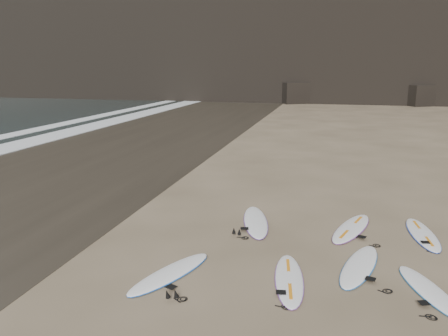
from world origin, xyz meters
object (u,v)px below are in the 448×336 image
object	(u,v)px
surfboard_2	(359,265)
surfboard_7	(423,234)
surfboard_1	(289,279)
surfboard_3	(429,291)
surfboard_0	(170,273)
surfboard_6	(351,228)
surfboard_5	(256,221)

from	to	relation	value
surfboard_2	surfboard_7	bearing A→B (deg)	69.48
surfboard_1	surfboard_3	bearing A→B (deg)	-4.10
surfboard_0	surfboard_3	size ratio (longest dim) A/B	1.10
surfboard_0	surfboard_6	distance (m)	5.42
surfboard_0	surfboard_2	distance (m)	4.24
surfboard_0	surfboard_5	xyz separation A→B (m)	(1.25, 3.63, 0.00)
surfboard_2	surfboard_6	size ratio (longest dim) A/B	0.95
surfboard_1	surfboard_3	distance (m)	2.79
surfboard_1	surfboard_5	xyz separation A→B (m)	(-1.29, 3.28, 0.01)
surfboard_2	surfboard_6	world-z (taller)	surfboard_6
surfboard_0	surfboard_7	distance (m)	6.87
surfboard_2	surfboard_5	size ratio (longest dim) A/B	0.92
surfboard_2	surfboard_5	distance (m)	3.57
surfboard_1	surfboard_5	bearing A→B (deg)	103.54
surfboard_1	surfboard_7	xyz separation A→B (m)	(3.22, 3.41, 0.00)
surfboard_5	surfboard_7	xyz separation A→B (m)	(4.51, 0.13, -0.00)
surfboard_1	surfboard_5	distance (m)	3.52
surfboard_5	surfboard_6	bearing A→B (deg)	-11.45
surfboard_0	surfboard_3	bearing A→B (deg)	27.68
surfboard_3	surfboard_6	world-z (taller)	surfboard_6
surfboard_0	surfboard_3	xyz separation A→B (m)	(5.32, 0.54, -0.00)
surfboard_0	surfboard_5	distance (m)	3.83
surfboard_2	surfboard_3	xyz separation A→B (m)	(1.30, -0.83, -0.00)
surfboard_1	surfboard_3	size ratio (longest dim) A/B	1.08
surfboard_2	surfboard_3	bearing A→B (deg)	-16.89
surfboard_1	surfboard_5	size ratio (longest dim) A/B	0.89
surfboard_2	surfboard_3	size ratio (longest dim) A/B	1.12
surfboard_2	surfboard_3	distance (m)	1.55
surfboard_0	surfboard_1	size ratio (longest dim) A/B	1.03
surfboard_7	surfboard_5	bearing A→B (deg)	176.78
surfboard_1	surfboard_5	world-z (taller)	surfboard_5
surfboard_7	surfboard_1	bearing A→B (deg)	-138.23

